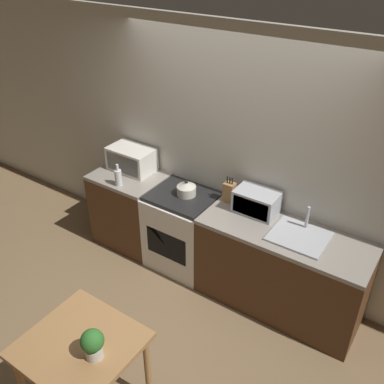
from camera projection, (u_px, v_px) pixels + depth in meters
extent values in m
plane|color=brown|center=(170.00, 322.00, 4.14)|extent=(16.00, 16.00, 0.00)
cube|color=beige|center=(235.00, 158.00, 4.26)|extent=(10.00, 0.06, 2.60)
cube|color=#4C2D19|center=(131.00, 210.00, 5.02)|extent=(0.79, 0.62, 0.86)
cube|color=gray|center=(128.00, 177.00, 4.79)|extent=(0.79, 0.62, 0.04)
cube|color=#4C2D19|center=(280.00, 271.00, 4.12)|extent=(1.59, 0.62, 0.86)
cube|color=gray|center=(285.00, 234.00, 3.89)|extent=(1.59, 0.62, 0.04)
cube|color=silver|center=(183.00, 231.00, 4.67)|extent=(0.70, 0.62, 0.86)
cube|color=black|center=(183.00, 196.00, 4.43)|extent=(0.67, 0.57, 0.04)
cube|color=black|center=(166.00, 246.00, 4.46)|extent=(0.50, 0.02, 0.32)
cylinder|color=beige|center=(186.00, 191.00, 4.40)|extent=(0.20, 0.20, 0.10)
cone|color=beige|center=(186.00, 185.00, 4.36)|extent=(0.19, 0.19, 0.05)
sphere|color=black|center=(186.00, 182.00, 4.34)|extent=(0.04, 0.04, 0.04)
cube|color=silver|center=(132.00, 159.00, 4.82)|extent=(0.51, 0.33, 0.27)
cube|color=black|center=(122.00, 164.00, 4.71)|extent=(0.45, 0.01, 0.21)
cylinder|color=silver|center=(118.00, 178.00, 4.54)|extent=(0.08, 0.08, 0.18)
cylinder|color=silver|center=(117.00, 167.00, 4.48)|extent=(0.03, 0.03, 0.07)
cube|color=#9E7042|center=(229.00, 192.00, 4.27)|extent=(0.11, 0.09, 0.21)
cylinder|color=black|center=(227.00, 180.00, 4.21)|extent=(0.01, 0.01, 0.07)
cylinder|color=black|center=(230.00, 180.00, 4.20)|extent=(0.01, 0.01, 0.07)
cylinder|color=black|center=(232.00, 181.00, 4.18)|extent=(0.01, 0.01, 0.07)
cube|color=#ADAFB5|center=(257.00, 202.00, 4.10)|extent=(0.42, 0.28, 0.23)
cube|color=black|center=(250.00, 208.00, 4.01)|extent=(0.37, 0.01, 0.18)
cube|color=#ADAFB5|center=(299.00, 236.00, 3.81)|extent=(0.50, 0.44, 0.02)
cylinder|color=#ADAFB5|center=(307.00, 217.00, 3.85)|extent=(0.03, 0.03, 0.22)
cube|color=#9E7042|center=(80.00, 345.00, 3.00)|extent=(0.78, 0.75, 0.04)
cylinder|color=#9E7042|center=(87.00, 332.00, 3.58)|extent=(0.05, 0.05, 0.74)
cylinder|color=#9E7042|center=(148.00, 370.00, 3.27)|extent=(0.05, 0.05, 0.74)
cylinder|color=beige|center=(94.00, 352.00, 2.87)|extent=(0.12, 0.12, 0.09)
sphere|color=#2D6B28|center=(92.00, 341.00, 2.81)|extent=(0.16, 0.16, 0.16)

